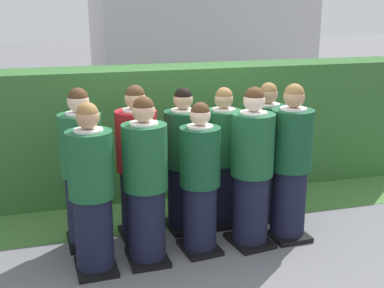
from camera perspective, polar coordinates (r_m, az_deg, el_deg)
ground_plane at (r=5.21m, az=0.84°, el=-11.99°), size 60.00×60.00×0.00m
student_front_row_0 at (r=4.63m, az=-11.32°, el=-5.57°), size 0.42×0.51×1.60m
student_front_row_1 at (r=4.73m, az=-5.31°, el=-4.73°), size 0.42×0.51×1.62m
student_front_row_2 at (r=4.92m, az=0.90°, el=-4.41°), size 0.40×0.51×1.53m
student_front_row_3 at (r=5.08m, az=6.82°, el=-3.18°), size 0.44×0.52×1.65m
student_front_row_4 at (r=5.30m, az=11.11°, el=-2.53°), size 0.43×0.53×1.65m
student_rear_row_0 at (r=5.16m, az=-12.34°, el=-3.16°), size 0.43×0.49×1.64m
student_in_red_blazer at (r=5.22m, az=-6.25°, el=-2.65°), size 0.43×0.49×1.64m
student_rear_row_2 at (r=5.41m, az=-0.99°, el=-2.23°), size 0.41×0.52×1.58m
student_rear_row_3 at (r=5.55m, az=3.52°, el=-1.91°), size 0.41×0.45×1.56m
student_rear_row_4 at (r=5.77m, az=8.42°, el=-1.24°), size 0.41×0.48×1.59m
hedge at (r=6.55m, az=-3.68°, el=1.58°), size 7.00×0.70×1.65m
lawn_strip at (r=6.07m, az=-1.90°, el=-7.73°), size 7.00×0.90×0.01m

